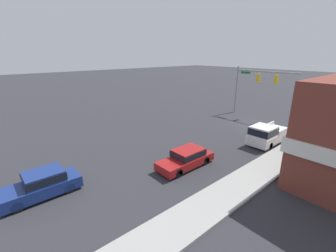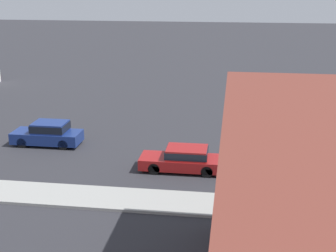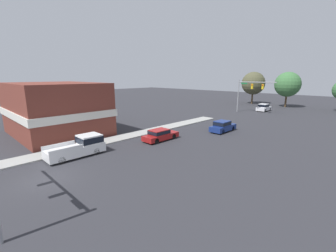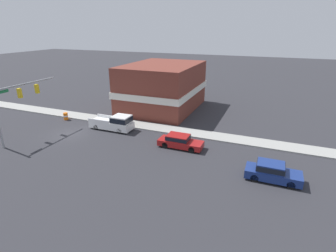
# 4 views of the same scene
# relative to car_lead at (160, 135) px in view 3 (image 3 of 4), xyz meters

# --- Properties ---
(ground_plane) EXTENTS (200.00, 200.00, 0.00)m
(ground_plane) POSITION_rel_car_lead_xyz_m (1.50, -13.45, -0.72)
(ground_plane) COLOR #2D2D33
(sidewalk_curb) EXTENTS (2.40, 60.00, 0.14)m
(sidewalk_curb) POSITION_rel_car_lead_xyz_m (-4.20, -13.45, -0.65)
(sidewalk_curb) COLOR #9E9E99
(sidewalk_curb) RESTS_ON ground
(far_signal_assembly) EXTENTS (7.86, 0.49, 6.94)m
(far_signal_assembly) POSITION_rel_car_lead_xyz_m (-1.77, 27.59, 4.33)
(far_signal_assembly) COLOR gray
(far_signal_assembly) RESTS_ON ground
(car_lead) EXTENTS (1.76, 4.70, 1.37)m
(car_lead) POSITION_rel_car_lead_xyz_m (0.00, 0.00, 0.00)
(car_lead) COLOR black
(car_lead) RESTS_ON ground
(car_distant) EXTENTS (1.88, 4.25, 1.63)m
(car_distant) POSITION_rel_car_lead_xyz_m (-0.31, 32.36, 0.12)
(car_distant) COLOR black
(car_distant) RESTS_ON ground
(car_oncoming) EXTENTS (1.79, 4.43, 1.54)m
(car_oncoming) POSITION_rel_car_lead_xyz_m (3.11, 9.22, 0.08)
(car_oncoming) COLOR black
(car_oncoming) RESTS_ON ground
(pickup_truck_parked) EXTENTS (1.99, 5.44, 1.91)m
(pickup_truck_parked) POSITION_rel_car_lead_xyz_m (-1.80, -9.10, 0.21)
(pickup_truck_parked) COLOR black
(pickup_truck_parked) RESTS_ON ground
(corner_brick_building) EXTENTS (13.53, 10.26, 6.81)m
(corner_brick_building) POSITION_rel_car_lead_xyz_m (-12.51, -7.31, 2.64)
(corner_brick_building) COLOR brown
(corner_brick_building) RESTS_ON ground
(backdrop_tree_left_far) EXTENTS (6.27, 6.27, 8.83)m
(backdrop_tree_left_far) POSITION_rel_car_lead_xyz_m (-8.16, 43.78, 4.96)
(backdrop_tree_left_far) COLOR #4C3823
(backdrop_tree_left_far) RESTS_ON ground
(backdrop_tree_left_mid) EXTENTS (6.09, 6.09, 8.69)m
(backdrop_tree_left_mid) POSITION_rel_car_lead_xyz_m (0.96, 42.84, 4.91)
(backdrop_tree_left_mid) COLOR #4C3823
(backdrop_tree_left_mid) RESTS_ON ground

